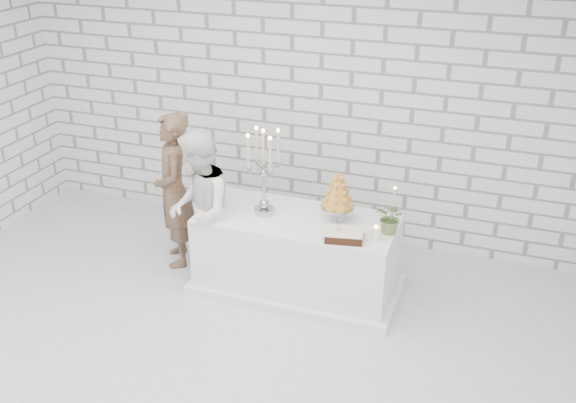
# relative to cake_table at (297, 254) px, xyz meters

# --- Properties ---
(ground) EXTENTS (6.00, 5.00, 0.01)m
(ground) POSITION_rel_cake_table_xyz_m (-0.47, -1.32, -0.38)
(ground) COLOR silver
(ground) RESTS_ON ground
(wall_back) EXTENTS (6.00, 0.01, 3.00)m
(wall_back) POSITION_rel_cake_table_xyz_m (-0.47, 1.18, 1.12)
(wall_back) COLOR white
(wall_back) RESTS_ON ground
(cake_table) EXTENTS (1.80, 0.80, 0.75)m
(cake_table) POSITION_rel_cake_table_xyz_m (0.00, 0.00, 0.00)
(cake_table) COLOR white
(cake_table) RESTS_ON ground
(groom) EXTENTS (0.61, 0.68, 1.56)m
(groom) POSITION_rel_cake_table_xyz_m (-1.30, 0.09, 0.40)
(groom) COLOR #412C1F
(groom) RESTS_ON ground
(bride) EXTENTS (0.82, 0.91, 1.54)m
(bride) POSITION_rel_cake_table_xyz_m (-0.87, -0.21, 0.39)
(bride) COLOR white
(bride) RESTS_ON ground
(candelabra) EXTENTS (0.33, 0.33, 0.81)m
(candelabra) POSITION_rel_cake_table_xyz_m (-0.31, -0.01, 0.78)
(candelabra) COLOR #9E9DA8
(candelabra) RESTS_ON cake_table
(croquembouche) EXTENTS (0.33, 0.33, 0.47)m
(croquembouche) POSITION_rel_cake_table_xyz_m (0.36, 0.06, 0.61)
(croquembouche) COLOR #B57224
(croquembouche) RESTS_ON cake_table
(chocolate_cake) EXTENTS (0.35, 0.28, 0.08)m
(chocolate_cake) POSITION_rel_cake_table_xyz_m (0.51, -0.25, 0.42)
(chocolate_cake) COLOR black
(chocolate_cake) RESTS_ON cake_table
(pillar_candle) EXTENTS (0.08, 0.08, 0.12)m
(pillar_candle) POSITION_rel_cake_table_xyz_m (0.76, -0.17, 0.44)
(pillar_candle) COLOR white
(pillar_candle) RESTS_ON cake_table
(extra_taper) EXTENTS (0.08, 0.08, 0.32)m
(extra_taper) POSITION_rel_cake_table_xyz_m (0.83, 0.22, 0.54)
(extra_taper) COLOR beige
(extra_taper) RESTS_ON cake_table
(flowers) EXTENTS (0.32, 0.30, 0.29)m
(flowers) POSITION_rel_cake_table_xyz_m (0.85, -0.00, 0.52)
(flowers) COLOR #4B622D
(flowers) RESTS_ON cake_table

